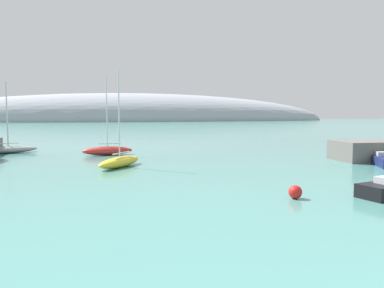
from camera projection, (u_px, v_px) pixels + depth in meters
name	position (u px, v px, depth m)	size (l,w,h in m)	color
distant_ridge	(136.00, 121.00, 251.88)	(286.45, 60.51, 37.64)	#999EA8
sailboat_red_mid_mooring	(108.00, 150.00, 45.15)	(6.10, 2.03, 9.59)	red
sailboat_grey_outer_mooring	(8.00, 149.00, 47.42)	(7.34, 4.66, 9.13)	gray
sailboat_yellow_end_of_line	(120.00, 161.00, 35.06)	(5.14, 5.98, 9.20)	yellow
motorboat_navy_alongside_breakwater	(384.00, 161.00, 36.05)	(3.76, 5.58, 1.29)	navy
mooring_buoy_red	(295.00, 192.00, 22.02)	(0.81, 0.81, 0.81)	red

